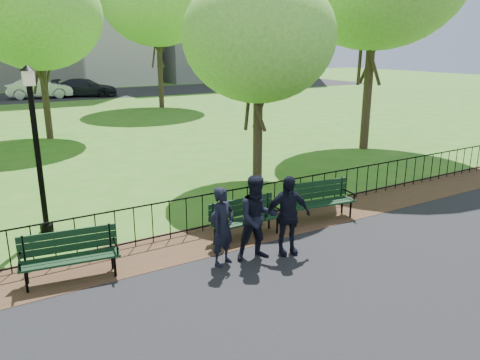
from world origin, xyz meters
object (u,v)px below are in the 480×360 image
tree_far_c (36,15)px  person_left (223,226)px  park_bench_main (234,216)px  person_right (287,215)px  sedan_silver (40,88)px  tree_near_e (259,37)px  person_mid (258,218)px  sedan_dark (86,88)px  lamppost (37,145)px  park_bench_left_a (69,250)px  park_bench_right_a (318,197)px

tree_far_c → person_left: tree_far_c is taller
park_bench_main → person_left: (-0.76, -0.88, 0.22)m
tree_far_c → person_right: size_ratio=4.70×
sedan_silver → tree_near_e: bearing=-165.1°
park_bench_main → tree_far_c: 15.27m
person_mid → park_bench_main: bearing=99.9°
sedan_dark → lamppost: bearing=-170.5°
lamppost → sedan_dark: (7.91, 29.17, -1.30)m
tree_far_c → person_left: size_ratio=4.96×
park_bench_left_a → person_mid: size_ratio=1.03×
person_left → sedan_dark: size_ratio=0.31×
person_mid → sedan_silver: (1.09, 33.27, -0.05)m
tree_near_e → sedan_silver: size_ratio=1.28×
park_bench_right_a → person_right: person_right is taller
sedan_silver → sedan_dark: size_ratio=0.98×
tree_far_c → sedan_silver: (2.38, 17.82, -4.55)m
lamppost → person_mid: size_ratio=2.17×
park_bench_main → lamppost: size_ratio=0.47×
tree_near_e → person_left: (-3.77, -4.56, -3.56)m
park_bench_main → person_mid: (-0.06, -1.02, 0.30)m
person_mid → sedan_dark: (4.54, 32.89, -0.14)m
person_mid → park_bench_right_a: bearing=37.1°
tree_near_e → sedan_dark: (1.47, 28.19, -3.61)m
park_bench_right_a → tree_near_e: tree_near_e is taller
person_right → sedan_silver: bearing=104.6°
park_bench_right_a → lamppost: size_ratio=0.49×
person_right → park_bench_main: bearing=133.2°
park_bench_main → park_bench_left_a: 3.43m
park_bench_main → person_right: size_ratio=1.07×
park_bench_main → sedan_silver: (1.04, 32.25, 0.24)m
park_bench_right_a → sedan_dark: bearing=94.2°
park_bench_main → person_mid: person_mid is taller
lamppost → sedan_dark: lamppost is taller
park_bench_main → park_bench_right_a: (2.44, 0.09, 0.00)m
person_mid → sedan_dark: size_ratio=0.35×
tree_near_e → person_right: tree_near_e is taller
person_left → person_mid: size_ratio=0.91×
park_bench_left_a → tree_far_c: (2.09, 14.38, 4.81)m
lamppost → person_mid: 5.15m
park_bench_left_a → person_right: size_ratio=1.08×
lamppost → person_mid: (3.37, -3.72, -1.16)m
person_right → sedan_silver: person_right is taller
lamppost → tree_far_c: tree_far_c is taller
sedan_dark → park_bench_main: bearing=-163.4°
lamppost → person_left: lamppost is taller
park_bench_left_a → tree_far_c: tree_far_c is taller
park_bench_main → park_bench_left_a: size_ratio=0.99×
park_bench_left_a → sedan_silver: (4.47, 32.20, 0.26)m
person_left → person_mid: 0.72m
park_bench_left_a → sedan_silver: sedan_silver is taller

